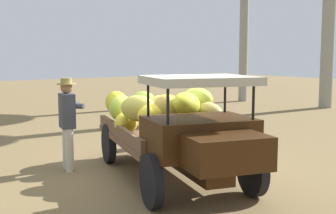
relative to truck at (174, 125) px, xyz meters
name	(u,v)px	position (x,y,z in m)	size (l,w,h in m)	color
ground_plane	(158,170)	(-0.68, 0.14, -0.95)	(60.00, 60.00, 0.00)	olive
truck	(174,125)	(0.00, 0.00, 0.00)	(4.66, 2.74, 1.83)	#371E0A
farmer	(68,118)	(-1.69, -1.17, 0.03)	(0.53, 0.49, 1.71)	beige
wooden_crate	(145,136)	(-2.51, 1.07, -0.69)	(0.53, 0.38, 0.52)	olive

